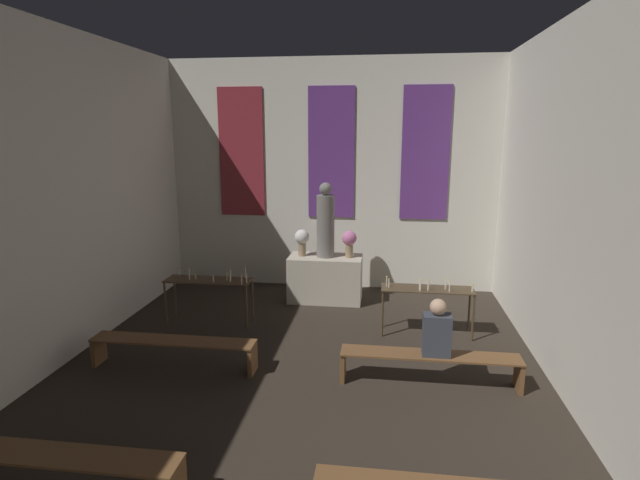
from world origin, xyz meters
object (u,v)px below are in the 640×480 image
(statue, at_px, (325,223))
(pew_second_left, at_px, (57,464))
(pew_back_right, at_px, (430,361))
(flower_vase_left, at_px, (302,239))
(person_seated, at_px, (437,330))
(candle_rack_left, at_px, (209,285))
(pew_back_left, at_px, (173,346))
(altar, at_px, (325,278))
(candle_rack_right, at_px, (427,294))
(flower_vase_right, at_px, (349,241))

(statue, height_order, pew_second_left, statue)
(pew_back_right, bearing_deg, flower_vase_left, 125.20)
(statue, relative_size, flower_vase_left, 2.75)
(pew_back_right, bearing_deg, person_seated, 0.00)
(statue, bearing_deg, pew_second_left, -107.19)
(statue, xyz_separation_m, flower_vase_left, (-0.46, 0.00, -0.34))
(candle_rack_left, bearing_deg, pew_back_left, -87.55)
(pew_second_left, height_order, person_seated, person_seated)
(statue, bearing_deg, altar, 0.00)
(flower_vase_left, height_order, candle_rack_right, flower_vase_left)
(pew_second_left, height_order, pew_back_left, same)
(pew_second_left, bearing_deg, pew_back_left, 90.00)
(statue, relative_size, pew_back_right, 0.62)
(flower_vase_left, bearing_deg, candle_rack_right, -32.32)
(candle_rack_right, bearing_deg, pew_back_right, -92.77)
(flower_vase_left, xyz_separation_m, person_seated, (2.30, -3.16, -0.45))
(flower_vase_left, bearing_deg, pew_back_left, -112.46)
(altar, relative_size, statue, 0.98)
(flower_vase_right, distance_m, pew_back_right, 3.53)
(altar, xyz_separation_m, flower_vase_left, (-0.46, 0.00, 0.77))
(altar, xyz_separation_m, pew_second_left, (-1.77, -5.71, -0.12))
(candle_rack_right, bearing_deg, person_seated, -90.31)
(flower_vase_right, xyz_separation_m, pew_back_left, (-2.23, -3.16, -0.90))
(pew_back_left, relative_size, pew_back_right, 1.00)
(flower_vase_right, distance_m, pew_second_left, 6.19)
(flower_vase_left, height_order, flower_vase_right, same)
(candle_rack_left, xyz_separation_m, candle_rack_right, (3.69, -0.00, 0.00))
(flower_vase_left, bearing_deg, pew_second_left, -102.88)
(pew_second_left, distance_m, pew_back_left, 2.55)
(altar, bearing_deg, flower_vase_left, 180.00)
(altar, distance_m, flower_vase_left, 0.90)
(altar, xyz_separation_m, flower_vase_right, (0.46, 0.00, 0.77))
(altar, height_order, flower_vase_right, flower_vase_right)
(statue, bearing_deg, pew_back_right, -60.78)
(flower_vase_left, height_order, person_seated, flower_vase_left)
(altar, distance_m, candle_rack_left, 2.36)
(altar, bearing_deg, pew_back_right, -60.78)
(candle_rack_left, distance_m, person_seated, 4.05)
(pew_back_left, bearing_deg, pew_second_left, -90.00)
(candle_rack_left, distance_m, pew_back_left, 1.74)
(flower_vase_left, relative_size, person_seated, 0.69)
(candle_rack_right, xyz_separation_m, pew_back_right, (-0.08, -1.70, -0.37))
(statue, bearing_deg, flower_vase_right, 0.00)
(flower_vase_left, bearing_deg, flower_vase_right, 0.00)
(pew_back_right, bearing_deg, altar, 119.22)
(pew_back_left, bearing_deg, statue, 60.78)
(altar, distance_m, pew_back_left, 3.62)
(flower_vase_left, distance_m, candle_rack_right, 2.78)
(candle_rack_right, height_order, pew_back_left, candle_rack_right)
(candle_rack_right, bearing_deg, statue, 141.68)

